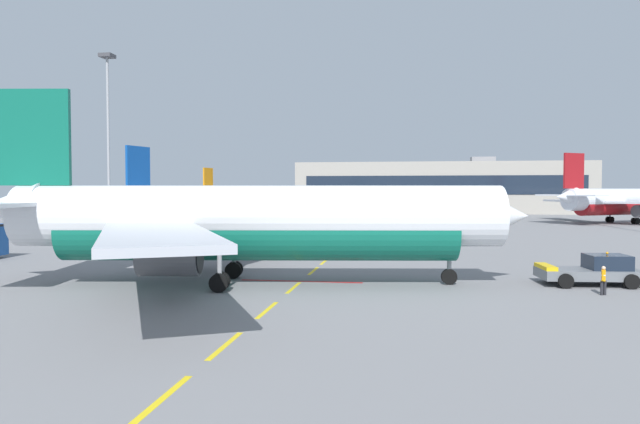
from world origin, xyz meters
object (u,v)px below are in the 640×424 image
object	(u,v)px
ground_crew_worker	(603,279)
apron_light_mast_near	(108,122)
airliner_foreground	(250,221)
airliner_mid_left	(179,200)
airliner_far_center	(628,201)
airliner_far_right	(198,205)
pushback_tug	(593,271)

from	to	relation	value
ground_crew_worker	apron_light_mast_near	bearing A→B (deg)	141.83
airliner_foreground	ground_crew_worker	xyz separation A→B (m)	(20.70, -0.57, -3.02)
airliner_foreground	airliner_mid_left	bearing A→B (deg)	115.18
airliner_mid_left	ground_crew_worker	size ratio (longest dim) A/B	19.30
airliner_far_center	apron_light_mast_near	bearing A→B (deg)	-157.04
airliner_mid_left	airliner_far_right	distance (m)	43.79
airliner_far_center	airliner_far_right	distance (m)	75.10
pushback_tug	airliner_far_center	distance (m)	76.95
airliner_far_right	ground_crew_worker	world-z (taller)	airliner_far_right
apron_light_mast_near	ground_crew_worker	bearing A→B (deg)	-38.17
airliner_far_center	airliner_foreground	bearing A→B (deg)	-122.90
airliner_mid_left	apron_light_mast_near	world-z (taller)	apron_light_mast_near
ground_crew_worker	airliner_far_center	bearing A→B (deg)	69.81
airliner_foreground	airliner_mid_left	xyz separation A→B (m)	(-39.75, 84.55, -0.34)
airliner_foreground	ground_crew_worker	bearing A→B (deg)	-1.57
ground_crew_worker	apron_light_mast_near	xyz separation A→B (m)	(-52.67, 41.40, 14.55)
airliner_foreground	airliner_far_center	bearing A→B (deg)	57.10
airliner_mid_left	ground_crew_worker	distance (m)	104.43
pushback_tug	airliner_far_right	distance (m)	59.40
ground_crew_worker	pushback_tug	bearing A→B (deg)	82.01
pushback_tug	ground_crew_worker	distance (m)	3.62
airliner_far_right	ground_crew_worker	distance (m)	61.66
apron_light_mast_near	airliner_mid_left	bearing A→B (deg)	100.10
pushback_tug	apron_light_mast_near	xyz separation A→B (m)	(-53.17, 37.82, 14.58)
ground_crew_worker	apron_light_mast_near	world-z (taller)	apron_light_mast_near
airliner_far_center	ground_crew_worker	xyz separation A→B (m)	(-27.76, -75.48, -2.99)
pushback_tug	airliner_far_right	xyz separation A→B (m)	(-41.72, 42.19, 2.78)
airliner_mid_left	apron_light_mast_near	bearing A→B (deg)	-79.90
airliner_mid_left	airliner_far_center	bearing A→B (deg)	-6.23
airliner_far_right	ground_crew_worker	xyz separation A→B (m)	(41.21, -45.78, -2.76)
pushback_tug	apron_light_mast_near	distance (m)	66.86
airliner_mid_left	airliner_far_right	world-z (taller)	airliner_far_right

